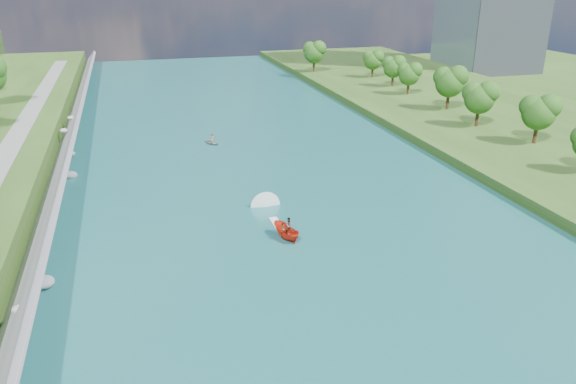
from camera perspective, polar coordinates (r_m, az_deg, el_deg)
name	(u,v)px	position (r m, az deg, el deg)	size (l,w,h in m)	color
ground	(319,260)	(54.83, 3.12, -6.96)	(260.00, 260.00, 0.00)	#2D5119
river_water	(268,189)	(72.26, -2.04, 0.35)	(55.00, 240.00, 0.10)	#175658
riprap_bank	(51,200)	(69.58, -22.95, -0.75)	(4.11, 236.00, 4.26)	slate
trees_east	(472,101)	(99.29, 18.18, 8.77)	(18.77, 137.11, 11.24)	#295316
motorboat	(282,226)	(59.99, -0.61, -3.47)	(3.60, 18.95, 2.06)	red
raft	(212,142)	(91.81, -7.70, 5.09)	(3.21, 3.51, 1.68)	gray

